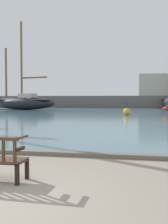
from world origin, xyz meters
name	(u,v)px	position (x,y,z in m)	size (l,w,h in m)	color
harbor_water	(124,109)	(0.00, 44.00, 0.04)	(100.00, 80.00, 0.08)	slate
quay_edge_kerb	(54,153)	(0.00, 3.85, 0.06)	(40.00, 0.30, 0.12)	#675F54
sailboat_mid_port	(23,102)	(-14.65, 35.70, 1.27)	(13.28, 6.15, 13.19)	black
channel_buoy	(127,112)	(1.30, 23.91, 0.43)	(0.69, 0.69, 1.39)	gold
far_breakwater	(135,98)	(1.78, 47.29, 1.81)	(55.39, 2.40, 6.14)	#66605B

